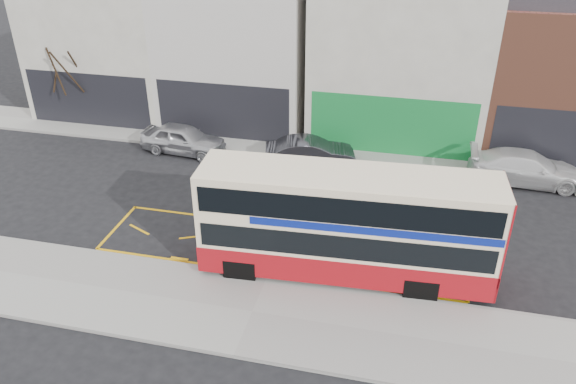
% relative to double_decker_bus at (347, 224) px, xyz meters
% --- Properties ---
extents(ground, '(120.00, 120.00, 0.00)m').
position_rel_double_decker_bus_xyz_m(ground, '(-2.66, -0.60, -2.16)').
color(ground, black).
rests_on(ground, ground).
extents(pavement, '(40.00, 4.00, 0.15)m').
position_rel_double_decker_bus_xyz_m(pavement, '(-2.66, -2.90, -2.08)').
color(pavement, '#979690').
rests_on(pavement, ground).
extents(kerb, '(40.00, 0.15, 0.15)m').
position_rel_double_decker_bus_xyz_m(kerb, '(-2.66, -0.98, -2.08)').
color(kerb, gray).
rests_on(kerb, ground).
extents(far_pavement, '(50.00, 3.00, 0.15)m').
position_rel_double_decker_bus_xyz_m(far_pavement, '(-2.66, 10.40, -2.08)').
color(far_pavement, '#979690').
rests_on(far_pavement, ground).
extents(road_markings, '(14.00, 3.40, 0.01)m').
position_rel_double_decker_bus_xyz_m(road_markings, '(-2.66, 1.00, -2.15)').
color(road_markings, '#EDA80C').
rests_on(road_markings, ground).
extents(terrace_far_left, '(8.00, 8.01, 10.80)m').
position_rel_double_decker_bus_xyz_m(terrace_far_left, '(-16.16, 14.38, 2.67)').
color(terrace_far_left, beige).
rests_on(terrace_far_left, ground).
extents(terrace_left, '(8.00, 8.01, 11.80)m').
position_rel_double_decker_bus_xyz_m(terrace_left, '(-8.16, 14.39, 3.17)').
color(terrace_left, beige).
rests_on(terrace_left, ground).
extents(terrace_green_shop, '(9.00, 8.01, 11.30)m').
position_rel_double_decker_bus_xyz_m(terrace_green_shop, '(0.84, 14.39, 2.92)').
color(terrace_green_shop, beige).
rests_on(terrace_green_shop, ground).
extents(double_decker_bus, '(10.38, 2.93, 4.10)m').
position_rel_double_decker_bus_xyz_m(double_decker_bus, '(0.00, 0.00, 0.00)').
color(double_decker_bus, '#FFE9C2').
rests_on(double_decker_bus, ground).
extents(bus_stop_post, '(0.74, 0.13, 3.00)m').
position_rel_double_decker_bus_xyz_m(bus_stop_post, '(-4.10, -1.32, -0.20)').
color(bus_stop_post, black).
rests_on(bus_stop_post, pavement).
extents(car_silver, '(4.60, 2.20, 1.52)m').
position_rel_double_decker_bus_xyz_m(car_silver, '(-9.70, 8.41, -1.40)').
color(car_silver, silver).
rests_on(car_silver, ground).
extents(car_grey, '(4.72, 2.65, 1.47)m').
position_rel_double_decker_bus_xyz_m(car_grey, '(-2.91, 8.28, -1.42)').
color(car_grey, '#37373D').
rests_on(car_grey, ground).
extents(car_white, '(5.30, 2.19, 1.53)m').
position_rel_double_decker_bus_xyz_m(car_white, '(7.31, 8.94, -1.39)').
color(car_white, silver).
rests_on(car_white, ground).
extents(street_tree_left, '(2.70, 2.70, 5.82)m').
position_rel_double_decker_bus_xyz_m(street_tree_left, '(-17.22, 10.55, 1.81)').
color(street_tree_left, black).
rests_on(street_tree_left, ground).
extents(street_tree_right, '(2.29, 2.29, 4.95)m').
position_rel_double_decker_bus_xyz_m(street_tree_right, '(6.76, 11.73, 1.22)').
color(street_tree_right, black).
rests_on(street_tree_right, ground).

